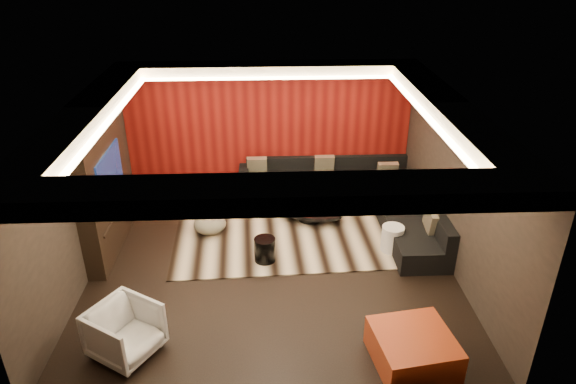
{
  "coord_description": "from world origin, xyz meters",
  "views": [
    {
      "loc": [
        -0.06,
        -7.33,
        5.04
      ],
      "look_at": [
        0.3,
        0.6,
        1.05
      ],
      "focal_mm": 32.0,
      "sensor_mm": 36.0,
      "label": 1
    }
  ],
  "objects_px": {
    "white_side_table": "(392,239)",
    "orange_ottoman": "(413,349)",
    "coffee_table": "(310,214)",
    "sectional_sofa": "(356,197)",
    "drum_stool": "(265,250)",
    "armchair": "(125,331)"
  },
  "relations": [
    {
      "from": "coffee_table",
      "to": "orange_ottoman",
      "type": "xyz_separation_m",
      "value": [
        1.02,
        -3.83,
        0.09
      ]
    },
    {
      "from": "white_side_table",
      "to": "sectional_sofa",
      "type": "distance_m",
      "value": 1.63
    },
    {
      "from": "white_side_table",
      "to": "coffee_table",
      "type": "bearing_deg",
      "value": 139.13
    },
    {
      "from": "sectional_sofa",
      "to": "coffee_table",
      "type": "bearing_deg",
      "value": -157.03
    },
    {
      "from": "drum_stool",
      "to": "white_side_table",
      "type": "height_order",
      "value": "white_side_table"
    },
    {
      "from": "white_side_table",
      "to": "sectional_sofa",
      "type": "height_order",
      "value": "sectional_sofa"
    },
    {
      "from": "white_side_table",
      "to": "armchair",
      "type": "xyz_separation_m",
      "value": [
        -4.1,
        -2.32,
        0.12
      ]
    },
    {
      "from": "drum_stool",
      "to": "white_side_table",
      "type": "distance_m",
      "value": 2.26
    },
    {
      "from": "orange_ottoman",
      "to": "sectional_sofa",
      "type": "bearing_deg",
      "value": 90.76
    },
    {
      "from": "white_side_table",
      "to": "drum_stool",
      "type": "bearing_deg",
      "value": -174.16
    },
    {
      "from": "coffee_table",
      "to": "armchair",
      "type": "bearing_deg",
      "value": -128.12
    },
    {
      "from": "drum_stool",
      "to": "orange_ottoman",
      "type": "height_order",
      "value": "drum_stool"
    },
    {
      "from": "coffee_table",
      "to": "drum_stool",
      "type": "relative_size",
      "value": 3.06
    },
    {
      "from": "orange_ottoman",
      "to": "armchair",
      "type": "xyz_separation_m",
      "value": [
        -3.76,
        0.33,
        0.15
      ]
    },
    {
      "from": "orange_ottoman",
      "to": "sectional_sofa",
      "type": "relative_size",
      "value": 0.27
    },
    {
      "from": "drum_stool",
      "to": "white_side_table",
      "type": "xyz_separation_m",
      "value": [
        2.25,
        0.23,
        0.01
      ]
    },
    {
      "from": "coffee_table",
      "to": "drum_stool",
      "type": "height_order",
      "value": "drum_stool"
    },
    {
      "from": "white_side_table",
      "to": "orange_ottoman",
      "type": "bearing_deg",
      "value": -97.24
    },
    {
      "from": "drum_stool",
      "to": "sectional_sofa",
      "type": "distance_m",
      "value": 2.59
    },
    {
      "from": "drum_stool",
      "to": "armchair",
      "type": "height_order",
      "value": "armchair"
    },
    {
      "from": "white_side_table",
      "to": "armchair",
      "type": "relative_size",
      "value": 0.6
    },
    {
      "from": "armchair",
      "to": "coffee_table",
      "type": "bearing_deg",
      "value": -5.44
    }
  ]
}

